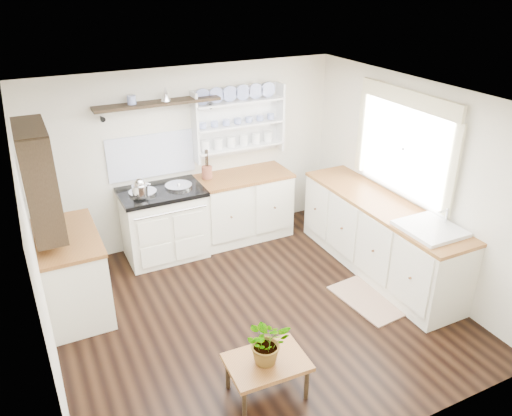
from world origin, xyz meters
name	(u,v)px	position (x,y,z in m)	size (l,w,h in m)	color
floor	(255,311)	(0.00, 0.00, 0.00)	(4.00, 3.80, 0.01)	black
wall_back	(190,157)	(0.00, 1.90, 1.15)	(4.00, 0.02, 2.30)	silver
wall_right	(412,181)	(2.00, 0.00, 1.15)	(0.02, 3.80, 2.30)	silver
wall_left	(37,264)	(-2.00, 0.00, 1.15)	(0.02, 3.80, 2.30)	silver
ceiling	(255,100)	(0.00, 0.00, 2.30)	(4.00, 3.80, 0.01)	white
window	(404,143)	(1.95, 0.15, 1.56)	(0.08, 1.55, 1.22)	white
aga_cooker	(164,223)	(-0.51, 1.57, 0.46)	(1.01, 0.71, 0.94)	white
back_cabinets	(243,205)	(0.60, 1.60, 0.46)	(1.27, 0.63, 0.90)	white
right_cabinets	(379,236)	(1.70, 0.10, 0.46)	(0.62, 2.43, 0.90)	white
belfast_sink	(429,239)	(1.70, -0.65, 0.80)	(0.55, 0.60, 0.45)	white
left_cabinets	(73,272)	(-1.70, 0.90, 0.46)	(0.62, 1.13, 0.90)	white
plate_rack	(237,121)	(0.65, 1.86, 1.56)	(1.20, 0.22, 0.90)	white
high_shelf	(158,104)	(-0.40, 1.78, 1.91)	(1.50, 0.29, 0.16)	black
left_shelving	(39,178)	(-1.84, 0.90, 1.55)	(0.28, 0.80, 1.05)	black
kettle	(140,188)	(-0.79, 1.45, 1.04)	(0.18, 0.18, 0.22)	silver
utensil_crock	(207,172)	(0.14, 1.68, 0.99)	(0.13, 0.13, 0.16)	brown
center_table	(267,365)	(-0.42, -1.08, 0.32)	(0.69, 0.51, 0.37)	brown
potted_plant	(267,341)	(-0.42, -1.08, 0.57)	(0.37, 0.32, 0.41)	#3F7233
floor_rug	(370,299)	(1.24, -0.38, 0.01)	(0.55, 0.85, 0.02)	#87624E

